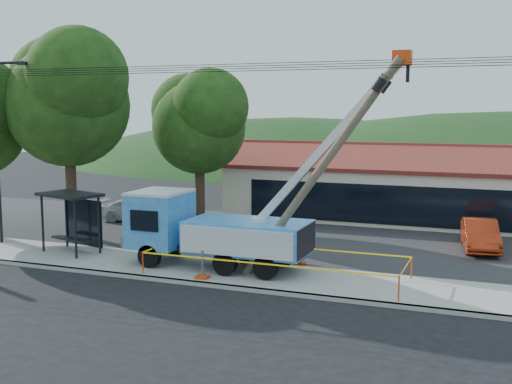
{
  "coord_description": "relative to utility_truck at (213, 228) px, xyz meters",
  "views": [
    {
      "loc": [
        9.15,
        -19.42,
        6.82
      ],
      "look_at": [
        -0.43,
        5.0,
        3.34
      ],
      "focal_mm": 45.0,
      "sensor_mm": 36.0,
      "label": 1
    }
  ],
  "objects": [
    {
      "name": "ground",
      "position": [
        2.15,
        -4.47,
        -1.81
      ],
      "size": [
        120.0,
        120.0,
        0.0
      ],
      "primitive_type": "plane",
      "color": "black",
      "rests_on": "ground"
    },
    {
      "name": "curb",
      "position": [
        2.15,
        -2.37,
        -1.74
      ],
      "size": [
        60.0,
        0.25,
        0.15
      ],
      "primitive_type": "cube",
      "color": "#AAA79F",
      "rests_on": "ground"
    },
    {
      "name": "sidewalk",
      "position": [
        2.15,
        -0.47,
        -1.74
      ],
      "size": [
        60.0,
        4.0,
        0.15
      ],
      "primitive_type": "cube",
      "color": "#AAA79F",
      "rests_on": "ground"
    },
    {
      "name": "parking_lot",
      "position": [
        2.15,
        7.53,
        -1.76
      ],
      "size": [
        60.0,
        12.0,
        0.1
      ],
      "primitive_type": "cube",
      "color": "#28282B",
      "rests_on": "ground"
    },
    {
      "name": "strip_mall",
      "position": [
        6.15,
        15.51,
        0.07
      ],
      "size": [
        22.5,
        8.53,
        4.67
      ],
      "color": "beige",
      "rests_on": "ground"
    },
    {
      "name": "streetlight",
      "position": [
        -11.63,
        0.53,
        3.49
      ],
      "size": [
        2.13,
        0.22,
        9.0
      ],
      "color": "black",
      "rests_on": "ground"
    },
    {
      "name": "tree_west_near",
      "position": [
        -9.85,
        3.53,
        5.71
      ],
      "size": [
        7.56,
        6.72,
        10.8
      ],
      "color": "#332316",
      "rests_on": "ground"
    },
    {
      "name": "tree_lot",
      "position": [
        -4.85,
        8.53,
        4.4
      ],
      "size": [
        6.3,
        5.6,
        8.94
      ],
      "color": "#332316",
      "rests_on": "ground"
    },
    {
      "name": "hill_west",
      "position": [
        -12.85,
        50.53,
        -1.81
      ],
      "size": [
        78.4,
        56.0,
        28.0
      ],
      "primitive_type": "ellipsoid",
      "color": "#1A3914",
      "rests_on": "ground"
    },
    {
      "name": "utility_truck",
      "position": [
        0.0,
        0.0,
        0.0
      ],
      "size": [
        11.7,
        4.16,
        8.67
      ],
      "color": "black",
      "rests_on": "ground"
    },
    {
      "name": "leaning_pole",
      "position": [
        4.97,
        -0.53,
        2.97
      ],
      "size": [
        6.22,
        1.81,
        8.6
      ],
      "color": "brown",
      "rests_on": "ground"
    },
    {
      "name": "bus_shelter",
      "position": [
        -7.18,
        0.17,
        0.37
      ],
      "size": [
        3.22,
        2.46,
        2.75
      ],
      "rotation": [
        0.0,
        0.0,
        -0.27
      ],
      "color": "black",
      "rests_on": "ground"
    },
    {
      "name": "caution_tape",
      "position": [
        2.93,
        -0.49,
        -0.98
      ],
      "size": [
        10.28,
        3.18,
        0.92
      ],
      "color": "#E73F0C",
      "rests_on": "ground"
    },
    {
      "name": "car_silver",
      "position": [
        -6.01,
        6.43,
        -1.81
      ],
      "size": [
        1.84,
        4.47,
        1.52
      ],
      "primitive_type": "imported",
      "rotation": [
        0.0,
        0.0,
        -0.01
      ],
      "color": "#B3B7BB",
      "rests_on": "ground"
    },
    {
      "name": "car_red",
      "position": [
        10.31,
        7.69,
        -1.81
      ],
      "size": [
        2.12,
        4.52,
        1.43
      ],
      "primitive_type": "imported",
      "rotation": [
        0.0,
        0.0,
        0.14
      ],
      "color": "#A02A10",
      "rests_on": "ground"
    },
    {
      "name": "car_white",
      "position": [
        -8.99,
        8.52,
        -1.81
      ],
      "size": [
        4.72,
        2.73,
        1.29
      ],
      "primitive_type": "imported",
      "rotation": [
        0.0,
        0.0,
        1.79
      ],
      "color": "silver",
      "rests_on": "ground"
    }
  ]
}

